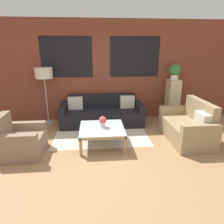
# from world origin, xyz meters

# --- Properties ---
(ground_plane) EXTENTS (16.00, 16.00, 0.00)m
(ground_plane) POSITION_xyz_m (0.00, 0.00, 0.00)
(ground_plane) COLOR #9E754C
(wall_back_brick) EXTENTS (8.40, 0.09, 2.80)m
(wall_back_brick) POSITION_xyz_m (0.00, 2.44, 1.41)
(wall_back_brick) COLOR brown
(wall_back_brick) RESTS_ON ground_plane
(rug) EXTENTS (2.24, 1.55, 0.00)m
(rug) POSITION_xyz_m (-0.08, 1.21, 0.00)
(rug) COLOR beige
(rug) RESTS_ON ground_plane
(couch_dark) EXTENTS (2.24, 0.88, 0.78)m
(couch_dark) POSITION_xyz_m (-0.02, 1.95, 0.28)
(couch_dark) COLOR black
(couch_dark) RESTS_ON ground_plane
(settee_vintage) EXTENTS (0.80, 1.47, 0.92)m
(settee_vintage) POSITION_xyz_m (1.90, 0.73, 0.31)
(settee_vintage) COLOR #99845B
(settee_vintage) RESTS_ON ground_plane
(armchair_corner) EXTENTS (0.80, 0.80, 0.84)m
(armchair_corner) POSITION_xyz_m (-1.71, 0.38, 0.28)
(armchair_corner) COLOR #84705B
(armchair_corner) RESTS_ON ground_plane
(coffee_table) EXTENTS (0.95, 0.95, 0.41)m
(coffee_table) POSITION_xyz_m (-0.08, 0.63, 0.35)
(coffee_table) COLOR silver
(coffee_table) RESTS_ON ground_plane
(floor_lamp) EXTENTS (0.46, 0.46, 1.55)m
(floor_lamp) POSITION_xyz_m (-1.54, 2.14, 1.36)
(floor_lamp) COLOR #B2B2B7
(floor_lamp) RESTS_ON ground_plane
(drawer_cabinet) EXTENTS (0.32, 0.43, 1.18)m
(drawer_cabinet) POSITION_xyz_m (2.06, 2.15, 0.59)
(drawer_cabinet) COLOR #C6B793
(drawer_cabinet) RESTS_ON ground_plane
(potted_plant) EXTENTS (0.32, 0.32, 0.43)m
(potted_plant) POSITION_xyz_m (2.06, 2.15, 1.42)
(potted_plant) COLOR silver
(potted_plant) RESTS_ON drawer_cabinet
(flower_vase) EXTENTS (0.16, 0.16, 0.24)m
(flower_vase) POSITION_xyz_m (-0.06, 0.66, 0.55)
(flower_vase) COLOR silver
(flower_vase) RESTS_ON coffee_table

